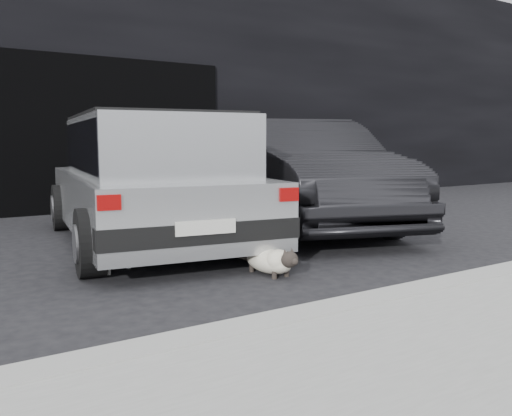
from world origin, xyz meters
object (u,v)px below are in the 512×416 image
second_car (302,172)px  cat_white (116,253)px  cat_siamese (272,261)px  silver_hatchback (151,174)px

second_car → cat_white: bearing=-140.4°
second_car → cat_siamese: size_ratio=5.53×
silver_hatchback → cat_siamese: 2.13m
silver_hatchback → second_car: second_car is taller
second_car → cat_white: (-3.11, -1.22, -0.59)m
second_car → cat_white: second_car is taller
second_car → cat_siamese: bearing=-114.6°
silver_hatchback → second_car: 2.33m
second_car → cat_siamese: (-2.01, -2.16, -0.62)m
cat_white → cat_siamese: bearing=19.0°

